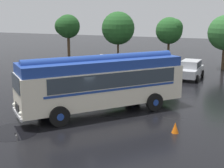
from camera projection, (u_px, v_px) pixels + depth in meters
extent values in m
plane|color=black|center=(82.00, 114.00, 18.57)|extent=(120.00, 120.00, 0.00)
cube|color=silver|center=(102.00, 86.00, 18.67)|extent=(8.44, 9.20, 2.10)
cube|color=#1E3D93|center=(102.00, 64.00, 18.37)|extent=(8.15, 8.91, 0.56)
cylinder|color=#1E3D93|center=(102.00, 60.00, 18.31)|extent=(6.67, 7.57, 0.60)
cube|color=#2D3842|center=(117.00, 80.00, 17.57)|extent=(5.26, 6.07, 0.84)
cube|color=#2D3842|center=(98.00, 73.00, 19.77)|extent=(5.26, 6.07, 0.84)
cube|color=#1E3D93|center=(115.00, 90.00, 17.65)|extent=(5.39, 6.22, 0.12)
cube|color=#1E3D93|center=(97.00, 81.00, 19.85)|extent=(5.39, 6.22, 0.12)
cube|color=#2D3842|center=(16.00, 83.00, 16.33)|extent=(1.69, 1.47, 0.88)
cube|color=black|center=(17.00, 108.00, 16.63)|extent=(0.72, 0.63, 0.56)
cube|color=silver|center=(17.00, 114.00, 16.69)|extent=(1.86, 1.63, 0.16)
sphere|color=white|center=(20.00, 114.00, 15.85)|extent=(0.22, 0.22, 0.22)
sphere|color=white|center=(14.00, 105.00, 17.42)|extent=(0.22, 0.22, 0.22)
cylinder|color=black|center=(60.00, 116.00, 16.41)|extent=(0.93, 1.01, 1.10)
cylinder|color=#1E3D93|center=(60.00, 116.00, 16.41)|extent=(0.49, 0.50, 0.39)
cylinder|color=black|center=(47.00, 104.00, 18.68)|extent=(0.93, 1.01, 1.10)
cylinder|color=#1E3D93|center=(47.00, 104.00, 18.68)|extent=(0.49, 0.50, 0.39)
cylinder|color=black|center=(155.00, 102.00, 19.04)|extent=(0.93, 1.01, 1.10)
cylinder|color=#1E3D93|center=(155.00, 102.00, 19.04)|extent=(0.49, 0.50, 0.39)
cylinder|color=black|center=(133.00, 93.00, 21.30)|extent=(0.93, 1.01, 1.10)
cylinder|color=#1E3D93|center=(133.00, 93.00, 21.30)|extent=(0.49, 0.50, 0.39)
cube|color=silver|center=(103.00, 66.00, 31.25)|extent=(1.93, 4.29, 0.70)
cube|color=silver|center=(104.00, 59.00, 31.24)|extent=(1.62, 2.26, 0.64)
cube|color=#2D3842|center=(111.00, 59.00, 30.99)|extent=(0.13, 1.93, 0.50)
cube|color=#2D3842|center=(97.00, 59.00, 31.48)|extent=(0.13, 1.93, 0.50)
cylinder|color=black|center=(107.00, 72.00, 29.84)|extent=(0.24, 0.65, 0.64)
cylinder|color=black|center=(90.00, 71.00, 30.41)|extent=(0.24, 0.65, 0.64)
cylinder|color=black|center=(116.00, 68.00, 32.24)|extent=(0.24, 0.65, 0.64)
cylinder|color=black|center=(100.00, 67.00, 32.81)|extent=(0.24, 0.65, 0.64)
cube|color=#144C28|center=(133.00, 67.00, 30.37)|extent=(2.00, 4.31, 0.70)
cube|color=#144C28|center=(133.00, 60.00, 30.35)|extent=(1.65, 2.29, 0.64)
cube|color=#2D3842|center=(140.00, 61.00, 30.02)|extent=(0.16, 1.93, 0.50)
cube|color=#2D3842|center=(126.00, 60.00, 30.68)|extent=(0.16, 1.93, 0.50)
cylinder|color=black|center=(136.00, 74.00, 28.93)|extent=(0.25, 0.65, 0.64)
cylinder|color=black|center=(119.00, 72.00, 29.70)|extent=(0.25, 0.65, 0.64)
cylinder|color=black|center=(146.00, 70.00, 31.20)|extent=(0.25, 0.65, 0.64)
cylinder|color=black|center=(130.00, 68.00, 31.97)|extent=(0.25, 0.65, 0.64)
cube|color=black|center=(160.00, 70.00, 29.20)|extent=(1.81, 4.24, 0.70)
cube|color=black|center=(161.00, 62.00, 29.19)|extent=(1.55, 2.22, 0.64)
cube|color=#2D3842|center=(169.00, 63.00, 28.92)|extent=(0.07, 1.93, 0.50)
cube|color=#2D3842|center=(153.00, 62.00, 29.45)|extent=(0.07, 1.93, 0.50)
cylinder|color=black|center=(167.00, 77.00, 27.79)|extent=(0.22, 0.64, 0.64)
cylinder|color=black|center=(148.00, 75.00, 28.40)|extent=(0.22, 0.64, 0.64)
cylinder|color=black|center=(172.00, 72.00, 30.16)|extent=(0.22, 0.64, 0.64)
cylinder|color=black|center=(154.00, 70.00, 30.77)|extent=(0.22, 0.64, 0.64)
cube|color=#B7BABF|center=(190.00, 71.00, 28.35)|extent=(1.95, 4.30, 0.70)
cube|color=#B7BABF|center=(191.00, 64.00, 28.33)|extent=(1.63, 2.27, 0.64)
cube|color=#2D3842|center=(199.00, 64.00, 28.01)|extent=(0.14, 1.93, 0.50)
cube|color=#2D3842|center=(183.00, 63.00, 28.65)|extent=(0.14, 1.93, 0.50)
cylinder|color=black|center=(197.00, 79.00, 26.91)|extent=(0.24, 0.65, 0.64)
cylinder|color=black|center=(177.00, 77.00, 27.66)|extent=(0.24, 0.65, 0.64)
cylinder|color=black|center=(202.00, 73.00, 29.19)|extent=(0.24, 0.65, 0.64)
cylinder|color=black|center=(184.00, 72.00, 29.94)|extent=(0.24, 0.65, 0.64)
cylinder|color=#4C3823|center=(69.00, 48.00, 39.15)|extent=(0.34, 0.34, 3.13)
sphere|color=#1E4C1E|center=(68.00, 26.00, 38.55)|extent=(2.92, 2.92, 2.92)
sphere|color=#1E4C1E|center=(64.00, 26.00, 38.64)|extent=(2.31, 2.31, 2.31)
cylinder|color=#4C3823|center=(118.00, 51.00, 37.98)|extent=(0.24, 0.24, 2.58)
sphere|color=#235623|center=(118.00, 28.00, 37.36)|extent=(3.95, 3.95, 3.95)
sphere|color=#235623|center=(117.00, 30.00, 37.76)|extent=(2.87, 2.87, 2.87)
cylinder|color=#4C3823|center=(168.00, 53.00, 35.24)|extent=(0.26, 0.26, 2.82)
sphere|color=#235623|center=(169.00, 31.00, 34.68)|extent=(2.97, 2.97, 2.97)
sphere|color=#235623|center=(174.00, 28.00, 34.30)|extent=(1.99, 1.99, 1.99)
cylinder|color=#4C3823|center=(224.00, 58.00, 32.88)|extent=(0.35, 0.35, 2.49)
cone|color=orange|center=(175.00, 128.00, 15.56)|extent=(0.36, 0.36, 0.55)
cylinder|color=black|center=(13.00, 132.00, 15.77)|extent=(2.60, 2.60, 0.01)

